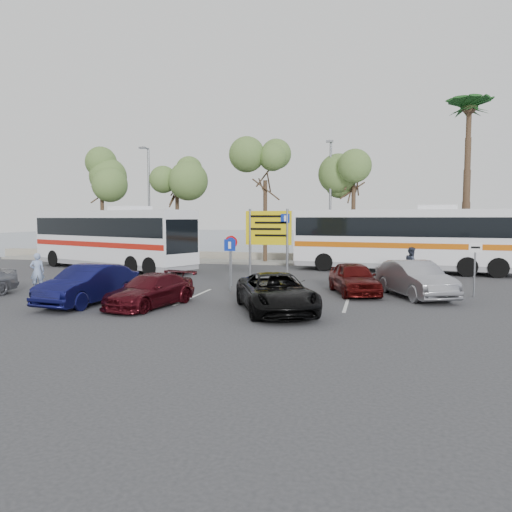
% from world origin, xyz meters
% --- Properties ---
extents(ground, '(120.00, 120.00, 0.00)m').
position_xyz_m(ground, '(0.00, 0.00, 0.00)').
color(ground, '#2F2F31').
rests_on(ground, ground).
extents(kerb_strip, '(44.00, 2.40, 0.15)m').
position_xyz_m(kerb_strip, '(0.00, 14.00, 0.07)').
color(kerb_strip, gray).
rests_on(kerb_strip, ground).
extents(seawall, '(48.00, 0.80, 0.60)m').
position_xyz_m(seawall, '(0.00, 16.00, 0.30)').
color(seawall, gray).
rests_on(seawall, ground).
extents(sea, '(140.00, 140.00, 0.00)m').
position_xyz_m(sea, '(0.00, 60.00, 0.01)').
color(sea, '#3C4A60').
rests_on(sea, ground).
extents(tree_far_left, '(3.20, 3.20, 7.60)m').
position_xyz_m(tree_far_left, '(-14.00, 14.00, 6.33)').
color(tree_far_left, '#382619').
rests_on(tree_far_left, kerb_strip).
extents(tree_left, '(3.20, 3.20, 7.20)m').
position_xyz_m(tree_left, '(-8.00, 14.00, 6.00)').
color(tree_left, '#382619').
rests_on(tree_left, kerb_strip).
extents(tree_mid, '(3.20, 3.20, 8.00)m').
position_xyz_m(tree_mid, '(-1.50, 14.00, 6.65)').
color(tree_mid, '#382619').
rests_on(tree_mid, kerb_strip).
extents(tree_right, '(3.20, 3.20, 7.40)m').
position_xyz_m(tree_right, '(4.50, 14.00, 6.17)').
color(tree_right, '#382619').
rests_on(tree_right, kerb_strip).
extents(palm_tree, '(4.80, 4.80, 11.20)m').
position_xyz_m(palm_tree, '(11.50, 14.00, 9.87)').
color(palm_tree, '#382619').
rests_on(palm_tree, kerb_strip).
extents(street_lamp_left, '(0.45, 1.15, 8.01)m').
position_xyz_m(street_lamp_left, '(-10.00, 13.52, 4.60)').
color(street_lamp_left, slate).
rests_on(street_lamp_left, kerb_strip).
extents(street_lamp_right, '(0.45, 1.15, 8.01)m').
position_xyz_m(street_lamp_right, '(3.00, 13.52, 4.60)').
color(street_lamp_right, slate).
rests_on(street_lamp_right, kerb_strip).
extents(direction_sign, '(2.20, 0.12, 3.60)m').
position_xyz_m(direction_sign, '(1.00, 3.20, 2.43)').
color(direction_sign, slate).
rests_on(direction_sign, ground).
extents(sign_no_stop, '(0.60, 0.08, 2.35)m').
position_xyz_m(sign_no_stop, '(-0.60, 2.38, 1.58)').
color(sign_no_stop, slate).
rests_on(sign_no_stop, ground).
extents(sign_parking, '(0.50, 0.07, 2.25)m').
position_xyz_m(sign_parking, '(-0.20, 0.79, 1.47)').
color(sign_parking, slate).
rests_on(sign_parking, ground).
extents(sign_taxi, '(0.50, 0.07, 2.20)m').
position_xyz_m(sign_taxi, '(9.80, 1.49, 1.42)').
color(sign_taxi, slate).
rests_on(sign_taxi, ground).
extents(lane_markings, '(12.02, 4.20, 0.01)m').
position_xyz_m(lane_markings, '(-1.14, -1.00, 0.00)').
color(lane_markings, silver).
rests_on(lane_markings, ground).
extents(coach_bus_left, '(12.41, 7.35, 3.86)m').
position_xyz_m(coach_bus_left, '(-9.92, 7.97, 1.79)').
color(coach_bus_left, white).
rests_on(coach_bus_left, ground).
extents(coach_bus_right, '(12.76, 4.38, 3.90)m').
position_xyz_m(coach_bus_right, '(7.50, 10.50, 1.81)').
color(coach_bus_right, white).
rests_on(coach_bus_right, ground).
extents(car_blue, '(2.06, 4.53, 1.44)m').
position_xyz_m(car_blue, '(-4.39, -3.50, 0.72)').
color(car_blue, '#0D0F40').
rests_on(car_blue, ground).
extents(car_maroon, '(2.49, 4.27, 1.16)m').
position_xyz_m(car_maroon, '(-1.92, -3.50, 0.58)').
color(car_maroon, '#430B12').
rests_on(car_maroon, ground).
extents(car_red, '(2.64, 4.21, 1.33)m').
position_xyz_m(car_red, '(5.07, 1.20, 0.67)').
color(car_red, '#480A0A').
rests_on(car_red, ground).
extents(suv_black, '(3.86, 5.22, 1.32)m').
position_xyz_m(suv_black, '(2.67, -3.50, 0.66)').
color(suv_black, black).
rests_on(suv_black, ground).
extents(car_silver_b, '(3.17, 4.66, 1.45)m').
position_xyz_m(car_silver_b, '(7.47, 0.90, 0.73)').
color(car_silver_b, gray).
rests_on(car_silver_b, ground).
extents(pedestrian_near, '(0.71, 0.68, 1.64)m').
position_xyz_m(pedestrian_near, '(-8.55, -0.83, 0.82)').
color(pedestrian_near, '#899EC8').
rests_on(pedestrian_near, ground).
extents(pedestrian_far, '(0.71, 0.88, 1.70)m').
position_xyz_m(pedestrian_far, '(7.74, 6.50, 0.85)').
color(pedestrian_far, '#2D3444').
rests_on(pedestrian_far, ground).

